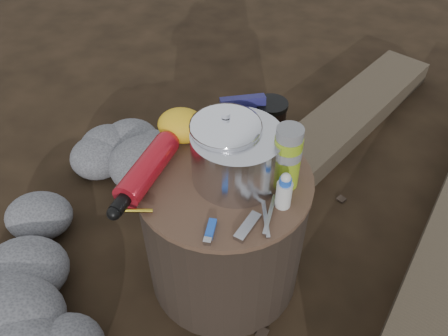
% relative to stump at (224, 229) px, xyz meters
% --- Properties ---
extents(ground, '(60.00, 60.00, 0.00)m').
position_rel_stump_xyz_m(ground, '(0.00, 0.00, -0.22)').
color(ground, black).
rests_on(ground, ground).
extents(stump, '(0.48, 0.48, 0.45)m').
position_rel_stump_xyz_m(stump, '(0.00, 0.00, 0.00)').
color(stump, black).
rests_on(stump, ground).
extents(rock_ring, '(0.50, 1.09, 0.22)m').
position_rel_stump_xyz_m(rock_ring, '(-0.47, 0.05, -0.11)').
color(rock_ring, '#555559').
rests_on(rock_ring, ground).
extents(log_small, '(0.81, 1.18, 0.10)m').
position_rel_stump_xyz_m(log_small, '(0.39, 0.88, -0.17)').
color(log_small, '#413629').
rests_on(log_small, ground).
extents(foil_windscreen, '(0.24, 0.24, 0.15)m').
position_rel_stump_xyz_m(foil_windscreen, '(0.03, 0.01, 0.30)').
color(foil_windscreen, silver).
rests_on(foil_windscreen, stump).
extents(camping_pot, '(0.18, 0.18, 0.18)m').
position_rel_stump_xyz_m(camping_pot, '(-0.00, 0.03, 0.31)').
color(camping_pot, white).
rests_on(camping_pot, stump).
extents(fuel_bottle, '(0.12, 0.31, 0.07)m').
position_rel_stump_xyz_m(fuel_bottle, '(-0.20, -0.05, 0.26)').
color(fuel_bottle, '#A6121D').
rests_on(fuel_bottle, stump).
extents(thermos, '(0.07, 0.07, 0.18)m').
position_rel_stump_xyz_m(thermos, '(0.16, 0.01, 0.31)').
color(thermos, '#84A41B').
rests_on(thermos, stump).
extents(travel_mug, '(0.09, 0.09, 0.13)m').
position_rel_stump_xyz_m(travel_mug, '(0.10, 0.18, 0.29)').
color(travel_mug, black).
rests_on(travel_mug, stump).
extents(stuff_sack, '(0.14, 0.12, 0.10)m').
position_rel_stump_xyz_m(stuff_sack, '(-0.15, 0.14, 0.27)').
color(stuff_sack, gold).
rests_on(stuff_sack, stump).
extents(food_pouch, '(0.13, 0.07, 0.16)m').
position_rel_stump_xyz_m(food_pouch, '(0.02, 0.15, 0.30)').
color(food_pouch, '#1C1A52').
rests_on(food_pouch, stump).
extents(lighter, '(0.02, 0.08, 0.01)m').
position_rel_stump_xyz_m(lighter, '(0.01, -0.19, 0.23)').
color(lighter, blue).
rests_on(lighter, stump).
extents(multitool, '(0.06, 0.10, 0.01)m').
position_rel_stump_xyz_m(multitool, '(0.09, -0.16, 0.23)').
color(multitool, '#A9A9AE').
rests_on(multitool, stump).
extents(pot_grabber, '(0.05, 0.14, 0.01)m').
position_rel_stump_xyz_m(pot_grabber, '(0.13, -0.12, 0.23)').
color(pot_grabber, '#A9A9AE').
rests_on(pot_grabber, stump).
extents(squeeze_bottle, '(0.04, 0.04, 0.10)m').
position_rel_stump_xyz_m(squeeze_bottle, '(0.17, -0.07, 0.27)').
color(squeeze_bottle, beige).
rests_on(squeeze_bottle, stump).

